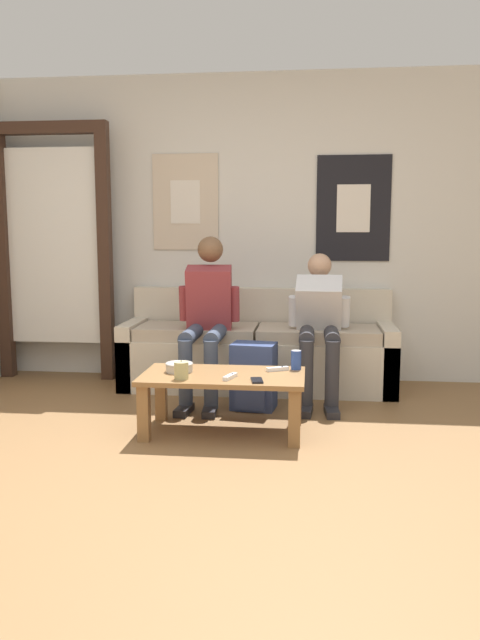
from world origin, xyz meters
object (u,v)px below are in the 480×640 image
(ceramic_bowl, at_px, (179,367))
(pillar_candle, at_px, (181,370))
(couch, at_px, (258,352))
(coffee_table, at_px, (223,385))
(person_seated_teen, at_px, (319,319))
(backpack, at_px, (253,378))
(game_controller_near_right, at_px, (230,377))
(person_seated_adult, at_px, (207,312))
(cell_phone, at_px, (257,380))
(drink_can_blue, at_px, (296,360))
(game_controller_near_left, at_px, (278,369))

(ceramic_bowl, xyz_separation_m, pillar_candle, (0.05, -0.19, 0.02))
(couch, relative_size, coffee_table, 2.14)
(coffee_table, relative_size, person_seated_teen, 0.93)
(backpack, xyz_separation_m, game_controller_near_right, (-0.08, -0.66, 0.16))
(person_seated_teen, relative_size, backpack, 2.30)
(person_seated_teen, bearing_deg, person_seated_adult, -175.49)
(backpack, xyz_separation_m, ceramic_bowl, (-0.43, -0.51, 0.18))
(couch, bearing_deg, cell_phone, -85.52)
(person_seated_adult, height_order, backpack, person_seated_adult)
(coffee_table, bearing_deg, drink_can_blue, 22.20)
(person_seated_adult, bearing_deg, game_controller_near_left, -50.41)
(pillar_candle, bearing_deg, game_controller_near_right, 8.21)
(backpack, relative_size, drink_can_blue, 3.81)
(game_controller_near_right, distance_m, cell_phone, 0.17)
(person_seated_teen, xyz_separation_m, pillar_candle, (-0.83, -1.04, -0.18))
(coffee_table, bearing_deg, game_controller_near_right, -63.54)
(coffee_table, height_order, ceramic_bowl, ceramic_bowl)
(ceramic_bowl, distance_m, pillar_candle, 0.20)
(pillar_candle, bearing_deg, coffee_table, 34.92)
(coffee_table, height_order, drink_can_blue, drink_can_blue)
(person_seated_adult, distance_m, game_controller_near_right, 1.02)
(cell_phone, bearing_deg, person_seated_teen, 70.23)
(cell_phone, bearing_deg, pillar_candle, 179.39)
(backpack, height_order, ceramic_bowl, backpack)
(cell_phone, bearing_deg, ceramic_bowl, 158.97)
(backpack, xyz_separation_m, cell_phone, (0.08, -0.71, 0.15))
(person_seated_adult, height_order, ceramic_bowl, person_seated_adult)
(ceramic_bowl, xyz_separation_m, game_controller_near_right, (0.34, -0.15, -0.02))
(ceramic_bowl, distance_m, game_controller_near_left, 0.62)
(person_seated_teen, xyz_separation_m, game_controller_near_left, (-0.27, -0.75, -0.22))
(backpack, xyz_separation_m, game_controller_near_left, (0.19, -0.42, 0.16))
(pillar_candle, bearing_deg, cell_phone, -0.61)
(person_seated_adult, bearing_deg, couch, 47.24)
(game_controller_near_left, height_order, cell_phone, game_controller_near_left)
(couch, xyz_separation_m, ceramic_bowl, (-0.40, -1.17, 0.12))
(couch, bearing_deg, coffee_table, -95.63)
(drink_can_blue, distance_m, cell_phone, 0.42)
(couch, distance_m, cell_phone, 1.37)
(person_seated_adult, height_order, pillar_candle, person_seated_adult)
(drink_can_blue, bearing_deg, cell_phone, -122.57)
(person_seated_teen, distance_m, drink_can_blue, 0.74)
(couch, height_order, person_seated_adult, person_seated_adult)
(backpack, bearing_deg, game_controller_near_right, -97.04)
(person_seated_teen, distance_m, pillar_candle, 1.35)
(backpack, bearing_deg, person_seated_teen, 36.37)
(game_controller_near_right, relative_size, cell_phone, 1.01)
(person_seated_adult, bearing_deg, game_controller_near_right, -72.42)
(person_seated_adult, distance_m, backpack, 0.64)
(person_seated_adult, xyz_separation_m, person_seated_teen, (0.84, 0.07, -0.05))
(person_seated_teen, bearing_deg, backpack, -143.63)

